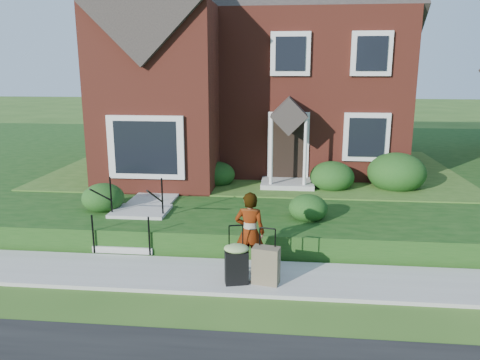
# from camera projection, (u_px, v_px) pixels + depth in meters

# --- Properties ---
(ground) EXTENTS (120.00, 120.00, 0.00)m
(ground) POSITION_uv_depth(u_px,v_px,m) (227.00, 278.00, 9.54)
(ground) COLOR #2D5119
(ground) RESTS_ON ground
(sidewalk) EXTENTS (60.00, 1.60, 0.08)m
(sidewalk) POSITION_uv_depth(u_px,v_px,m) (227.00, 276.00, 9.53)
(sidewalk) COLOR #9E9B93
(sidewalk) RESTS_ON ground
(terrace) EXTENTS (44.00, 20.00, 0.60)m
(terrace) POSITION_uv_depth(u_px,v_px,m) (354.00, 163.00, 19.62)
(terrace) COLOR #12390F
(terrace) RESTS_ON ground
(walkway) EXTENTS (1.20, 6.00, 0.06)m
(walkway) POSITION_uv_depth(u_px,v_px,m) (167.00, 186.00, 14.48)
(walkway) COLOR #9E9B93
(walkway) RESTS_ON terrace
(main_house) EXTENTS (10.40, 10.20, 9.40)m
(main_house) POSITION_uv_depth(u_px,v_px,m) (253.00, 39.00, 17.63)
(main_house) COLOR maroon
(main_house) RESTS_ON terrace
(front_steps) EXTENTS (1.40, 2.02, 1.50)m
(front_steps) POSITION_uv_depth(u_px,v_px,m) (135.00, 223.00, 11.46)
(front_steps) COLOR #9E9B93
(front_steps) RESTS_ON ground
(foundation_shrubs) EXTENTS (10.13, 4.63, 1.22)m
(foundation_shrubs) POSITION_uv_depth(u_px,v_px,m) (270.00, 172.00, 14.09)
(foundation_shrubs) COLOR black
(foundation_shrubs) RESTS_ON terrace
(woman) EXTENTS (0.65, 0.46, 1.69)m
(woman) POSITION_uv_depth(u_px,v_px,m) (250.00, 232.00, 9.49)
(woman) COLOR #999999
(woman) RESTS_ON sidewalk
(suitcase_black) EXTENTS (0.57, 0.51, 1.18)m
(suitcase_black) POSITION_uv_depth(u_px,v_px,m) (237.00, 261.00, 9.03)
(suitcase_black) COLOR black
(suitcase_black) RESTS_ON sidewalk
(suitcase_olive) EXTENTS (0.56, 0.39, 1.11)m
(suitcase_olive) POSITION_uv_depth(u_px,v_px,m) (266.00, 265.00, 9.06)
(suitcase_olive) COLOR brown
(suitcase_olive) RESTS_ON sidewalk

